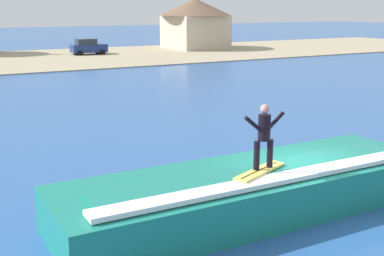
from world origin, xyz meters
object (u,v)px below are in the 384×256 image
surfboard (260,171)px  surfer (264,133)px  house_gabled_white (195,20)px  car_far_shore (88,47)px  wave_crest (252,190)px

surfboard → surfer: bearing=25.3°
surfer → house_gabled_white: size_ratio=0.18×
surfboard → car_far_shore: size_ratio=0.48×
wave_crest → surfboard: 0.88m
surfer → car_far_shore: surfer is taller
wave_crest → house_gabled_white: house_gabled_white is taller
car_far_shore → surfer: bearing=-101.8°
surfboard → surfer: 0.98m
car_far_shore → house_gabled_white: house_gabled_white is taller
surfboard → house_gabled_white: size_ratio=0.20×
wave_crest → car_far_shore: (9.60, 45.60, 0.34)m
surfboard → house_gabled_white: house_gabled_white is taller
wave_crest → car_far_shore: car_far_shore is taller
surfer → house_gabled_white: bearing=63.0°
wave_crest → surfer: (0.02, -0.44, 1.68)m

